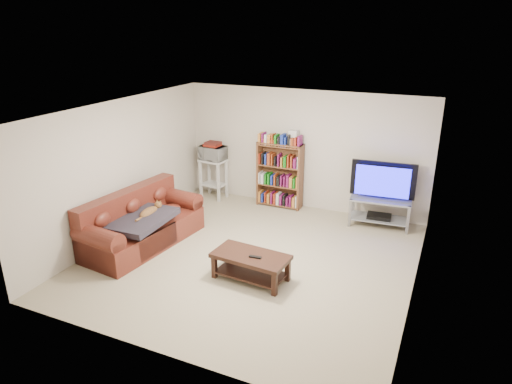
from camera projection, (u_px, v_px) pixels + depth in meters
The scene contains 19 objects.
floor at pixel (252, 258), 7.42m from camera, with size 5.00×5.00×0.00m, color #BAAC8A.
ceiling at pixel (251, 111), 6.58m from camera, with size 5.00×5.00×0.00m, color white.
wall_back at pixel (303, 150), 9.14m from camera, with size 5.00×5.00×0.00m, color beige.
wall_front at pixel (154, 263), 4.86m from camera, with size 5.00×5.00×0.00m, color beige.
wall_left at pixel (121, 169), 7.96m from camera, with size 5.00×5.00×0.00m, color beige.
wall_right at pixel (422, 215), 6.05m from camera, with size 5.00×5.00×0.00m, color beige.
sofa at pixel (140, 226), 7.82m from camera, with size 1.17×2.25×0.92m.
blanket at pixel (141, 220), 7.53m from camera, with size 0.84×1.08×0.10m, color #2B2630.
cat at pixel (149, 212), 7.67m from camera, with size 0.24×0.59×0.18m, color brown, non-canonical shape.
coffee_table at pixel (251, 262), 6.73m from camera, with size 1.16×0.65×0.41m.
remote at pixel (255, 257), 6.59m from camera, with size 0.18×0.05×0.02m, color black.
tv_stand at pixel (380, 208), 8.48m from camera, with size 1.13×0.58×0.55m.
television at pixel (383, 181), 8.30m from camera, with size 1.17×0.15×0.68m, color black.
dvd_player at pixel (379, 216), 8.54m from camera, with size 0.44×0.31×0.06m, color black.
bookshelf at pixel (280, 174), 9.30m from camera, with size 0.93×0.29×1.35m.
shelf_clutter at pixel (285, 138), 9.01m from camera, with size 0.68×0.21×0.28m.
microwave_stand at pixel (213, 173), 9.81m from camera, with size 0.57×0.44×0.86m.
microwave at pixel (213, 153), 9.65m from camera, with size 0.53×0.36×0.29m, color silver.
game_boxes at pixel (212, 145), 9.59m from camera, with size 0.31×0.27×0.05m, color maroon.
Camera 1 is at (2.75, -5.97, 3.61)m, focal length 32.00 mm.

